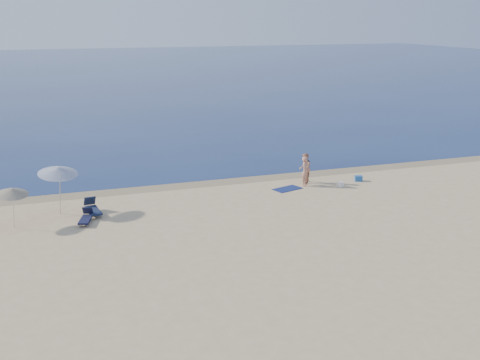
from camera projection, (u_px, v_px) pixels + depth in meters
The scene contains 12 objects.
ground at pixel (417, 331), 19.50m from camera, with size 160.00×160.00×0.00m, color tan.
sea at pixel (93, 71), 110.56m from camera, with size 240.00×160.00×0.01m, color #0C1C49.
wet_sand_strip at pixel (230, 181), 37.17m from camera, with size 240.00×1.60×0.00m, color #847254.
person_left at pixel (305, 171), 35.99m from camera, with size 0.65×0.43×1.79m, color tan.
person_right at pixel (305, 168), 36.57m from camera, with size 0.89×0.69×1.84m, color #B0765C.
beach_towel at pixel (287, 189), 35.47m from camera, with size 1.68×0.93×0.03m, color #0F1B4E.
white_bag at pixel (341, 184), 35.92m from camera, with size 0.33×0.29×0.29m, color white.
blue_cooler at pixel (358, 178), 37.16m from camera, with size 0.46×0.33×0.33m, color #1E56A3.
umbrella_near at pixel (58, 171), 30.64m from camera, with size 2.55×2.57×2.66m.
umbrella_far at pixel (12, 191), 28.67m from camera, with size 2.06×2.07×2.09m.
lounger_left at pixel (93, 209), 30.92m from camera, with size 0.78×1.84×0.79m.
lounger_right at pixel (86, 218), 29.68m from camera, with size 0.90×1.59×0.67m.
Camera 1 is at (-11.19, -14.64, 9.91)m, focal length 45.00 mm.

